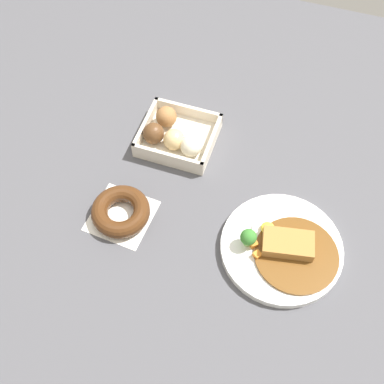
{
  "coord_description": "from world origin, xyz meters",
  "views": [
    {
      "loc": [
        0.12,
        -0.45,
        0.89
      ],
      "look_at": [
        -0.05,
        0.06,
        0.03
      ],
      "focal_mm": 44.92,
      "sensor_mm": 36.0,
      "label": 1
    }
  ],
  "objects": [
    {
      "name": "ground_plane",
      "position": [
        0.0,
        0.0,
        0.0
      ],
      "size": [
        1.6,
        1.6,
        0.0
      ],
      "primitive_type": "plane",
      "color": "#4C4C51"
    },
    {
      "name": "curry_plate",
      "position": [
        0.16,
        -0.0,
        0.01
      ],
      "size": [
        0.25,
        0.25,
        0.06
      ],
      "color": "white",
      "rests_on": "ground_plane"
    },
    {
      "name": "donut_box",
      "position": [
        -0.14,
        0.19,
        0.02
      ],
      "size": [
        0.17,
        0.15,
        0.06
      ],
      "color": "beige",
      "rests_on": "ground_plane"
    },
    {
      "name": "chocolate_ring_donut",
      "position": [
        -0.18,
        -0.03,
        0.02
      ],
      "size": [
        0.13,
        0.13,
        0.04
      ],
      "color": "white",
      "rests_on": "ground_plane"
    }
  ]
}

